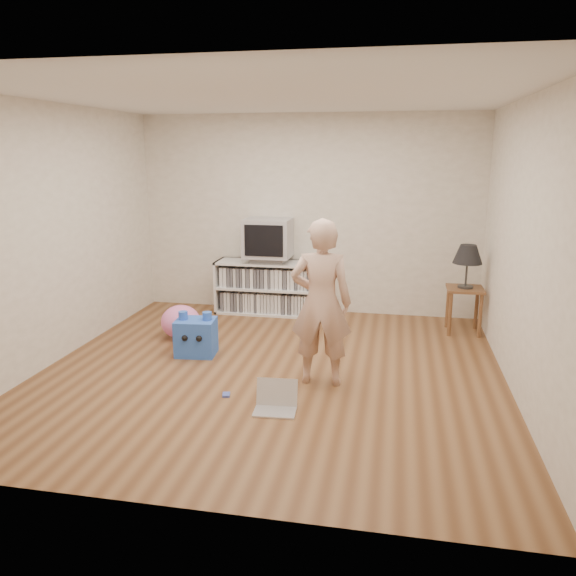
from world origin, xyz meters
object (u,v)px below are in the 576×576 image
(side_table, at_px, (464,299))
(person, at_px, (321,303))
(media_unit, at_px, (269,287))
(laptop, at_px, (276,402))
(plush_pink, at_px, (181,322))
(dvd_deck, at_px, (269,259))
(plush_blue, at_px, (196,336))
(crt_tv, at_px, (268,238))
(table_lamp, at_px, (468,255))

(side_table, bearing_deg, person, -129.01)
(media_unit, height_order, person, person)
(laptop, xyz_separation_m, plush_pink, (-1.49, 1.62, 0.13))
(side_table, distance_m, person, 2.37)
(person, bearing_deg, plush_pink, -31.89)
(dvd_deck, relative_size, side_table, 0.82)
(person, relative_size, plush_blue, 3.26)
(person, bearing_deg, laptop, 62.97)
(plush_blue, relative_size, plush_pink, 1.05)
(laptop, distance_m, plush_blue, 1.59)
(media_unit, distance_m, laptop, 2.95)
(plush_blue, bearing_deg, person, -24.60)
(dvd_deck, relative_size, crt_tv, 0.75)
(dvd_deck, xyz_separation_m, plush_blue, (-0.40, -1.71, -0.53))
(plush_blue, bearing_deg, plush_pink, 120.69)
(crt_tv, bearing_deg, dvd_deck, 90.00)
(laptop, bearing_deg, person, 62.14)
(media_unit, height_order, crt_tv, crt_tv)
(plush_blue, bearing_deg, media_unit, 71.14)
(dvd_deck, height_order, side_table, dvd_deck)
(table_lamp, relative_size, plush_blue, 1.08)
(media_unit, relative_size, side_table, 2.55)
(media_unit, distance_m, plush_blue, 1.78)
(dvd_deck, distance_m, crt_tv, 0.29)
(media_unit, bearing_deg, dvd_deck, -90.00)
(laptop, bearing_deg, media_unit, 100.31)
(media_unit, relative_size, table_lamp, 2.72)
(media_unit, relative_size, plush_pink, 3.09)
(side_table, bearing_deg, dvd_deck, 171.50)
(media_unit, height_order, plush_blue, media_unit)
(media_unit, relative_size, plush_blue, 2.94)
(crt_tv, xyz_separation_m, plush_blue, (-0.40, -1.71, -0.82))
(crt_tv, bearing_deg, person, -65.49)
(table_lamp, bearing_deg, plush_blue, -154.98)
(person, height_order, plush_pink, person)
(laptop, bearing_deg, dvd_deck, 100.39)
(person, xyz_separation_m, plush_blue, (-1.40, 0.48, -0.57))
(media_unit, height_order, table_lamp, table_lamp)
(side_table, height_order, plush_pink, side_table)
(media_unit, xyz_separation_m, person, (1.00, -2.21, 0.43))
(plush_blue, bearing_deg, crt_tv, 71.00)
(person, bearing_deg, table_lamp, -131.91)
(side_table, xyz_separation_m, laptop, (-1.76, -2.46, -0.35))
(crt_tv, bearing_deg, table_lamp, -8.42)
(media_unit, height_order, dvd_deck, dvd_deck)
(media_unit, distance_m, table_lamp, 2.57)
(media_unit, height_order, plush_pink, media_unit)
(media_unit, bearing_deg, table_lamp, -8.85)
(dvd_deck, height_order, table_lamp, table_lamp)
(dvd_deck, distance_m, plush_pink, 1.54)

